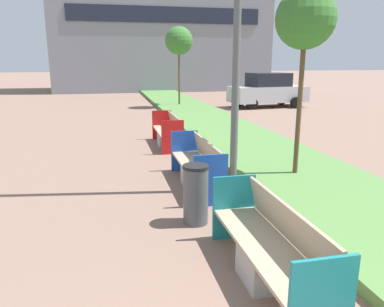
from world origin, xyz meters
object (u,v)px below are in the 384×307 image
(sapling_tree_near, at_px, (305,20))
(sapling_tree_far, at_px, (179,41))
(bench_red_frame, at_px, (168,134))
(bench_blue_frame, at_px, (198,168))
(bench_teal_frame, at_px, (269,252))
(litter_bin, at_px, (196,194))
(parked_car_distant, at_px, (268,90))

(sapling_tree_near, distance_m, sapling_tree_far, 13.27)
(sapling_tree_near, bearing_deg, bench_red_frame, 118.26)
(bench_red_frame, bearing_deg, sapling_tree_near, -61.74)
(bench_red_frame, xyz_separation_m, sapling_tree_far, (2.12, 9.33, 3.15))
(bench_blue_frame, bearing_deg, bench_red_frame, 90.03)
(bench_teal_frame, relative_size, litter_bin, 2.46)
(bench_blue_frame, bearing_deg, sapling_tree_near, -3.65)
(sapling_tree_far, bearing_deg, parked_car_distant, -10.57)
(litter_bin, distance_m, sapling_tree_far, 15.43)
(parked_car_distant, bearing_deg, sapling_tree_far, 163.34)
(bench_blue_frame, xyz_separation_m, sapling_tree_far, (2.11, 13.13, 3.14))
(sapling_tree_near, height_order, parked_car_distant, sapling_tree_near)
(bench_blue_frame, relative_size, sapling_tree_far, 0.55)
(sapling_tree_near, height_order, sapling_tree_far, sapling_tree_far)
(bench_red_frame, height_order, sapling_tree_far, sapling_tree_far)
(sapling_tree_near, bearing_deg, sapling_tree_far, 90.00)
(sapling_tree_near, xyz_separation_m, sapling_tree_far, (0.00, 13.27, 0.25))
(sapling_tree_far, bearing_deg, sapling_tree_near, -90.00)
(bench_red_frame, bearing_deg, sapling_tree_far, 77.23)
(bench_red_frame, xyz_separation_m, sapling_tree_near, (2.12, -3.94, 2.90))
(litter_bin, bearing_deg, parked_car_distant, 62.25)
(litter_bin, relative_size, sapling_tree_near, 0.24)
(sapling_tree_near, relative_size, sapling_tree_far, 0.91)
(bench_teal_frame, distance_m, bench_blue_frame, 3.54)
(bench_red_frame, distance_m, sapling_tree_far, 10.07)
(bench_blue_frame, xyz_separation_m, litter_bin, (-0.45, -1.77, 0.10))
(bench_red_frame, height_order, litter_bin, litter_bin)
(sapling_tree_near, bearing_deg, bench_blue_frame, 176.35)
(parked_car_distant, bearing_deg, bench_blue_frame, -125.56)
(bench_blue_frame, height_order, sapling_tree_far, sapling_tree_far)
(litter_bin, bearing_deg, sapling_tree_far, 80.23)
(bench_teal_frame, height_order, litter_bin, litter_bin)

